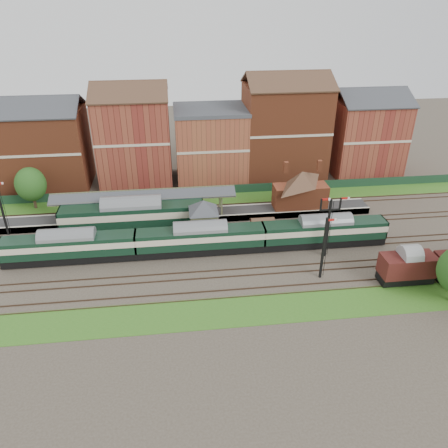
{
  "coord_description": "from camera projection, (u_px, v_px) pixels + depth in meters",
  "views": [
    {
      "loc": [
        -6.39,
        -47.88,
        30.49
      ],
      "look_at": [
        -0.43,
        2.0,
        3.0
      ],
      "focal_mm": 35.0,
      "sensor_mm": 36.0,
      "label": 1
    }
  ],
  "objects": [
    {
      "name": "grass_back",
      "position": [
        216.0,
        199.0,
        70.93
      ],
      "size": [
        90.0,
        4.5,
        0.06
      ],
      "primitive_type": "cube",
      "color": "#2D6619",
      "rests_on": "ground"
    },
    {
      "name": "platform_railcar",
      "position": [
        133.0,
        216.0,
        60.11
      ],
      "size": [
        19.56,
        3.08,
        4.5
      ],
      "color": "black",
      "rests_on": "ground"
    },
    {
      "name": "tree_back",
      "position": [
        31.0,
        184.0,
        66.11
      ],
      "size": [
        4.57,
        4.57,
        6.68
      ],
      "color": "#382619",
      "rests_on": "ground"
    },
    {
      "name": "station_building",
      "position": [
        301.0,
        189.0,
        64.85
      ],
      "size": [
        8.1,
        8.1,
        5.9
      ],
      "color": "brown",
      "rests_on": "platform"
    },
    {
      "name": "ground",
      "position": [
        229.0,
        251.0,
        57.01
      ],
      "size": [
        160.0,
        160.0,
        0.0
      ],
      "primitive_type": "plane",
      "color": "#473D33",
      "rests_on": "ground"
    },
    {
      "name": "canopy",
      "position": [
        144.0,
        193.0,
        62.16
      ],
      "size": [
        26.0,
        3.89,
        4.08
      ],
      "color": "#4F5032",
      "rests_on": "platform"
    },
    {
      "name": "town_backdrop",
      "position": [
        210.0,
        140.0,
        75.41
      ],
      "size": [
        69.0,
        10.0,
        16.0
      ],
      "color": "brown",
      "rests_on": "ground"
    },
    {
      "name": "semaphore_bracket",
      "position": [
        328.0,
        224.0,
        53.86
      ],
      "size": [
        3.6,
        0.25,
        8.18
      ],
      "color": "black",
      "rests_on": "ground"
    },
    {
      "name": "grass_front",
      "position": [
        244.0,
        311.0,
        46.54
      ],
      "size": [
        90.0,
        5.0,
        0.06
      ],
      "primitive_type": "cube",
      "color": "#2D6619",
      "rests_on": "ground"
    },
    {
      "name": "signal_box",
      "position": [
        204.0,
        219.0,
        58.0
      ],
      "size": [
        5.4,
        5.4,
        6.0
      ],
      "color": "#5C7150",
      "rests_on": "ground"
    },
    {
      "name": "platform",
      "position": [
        187.0,
        216.0,
        64.74
      ],
      "size": [
        55.0,
        3.4,
        1.0
      ],
      "primitive_type": "cube",
      "color": "#2D2D2D",
      "rests_on": "ground"
    },
    {
      "name": "semaphore_platform_end",
      "position": [
        2.0,
        208.0,
        58.87
      ],
      "size": [
        1.23,
        0.25,
        8.0
      ],
      "color": "black",
      "rests_on": "ground"
    },
    {
      "name": "semaphore_siding",
      "position": [
        324.0,
        247.0,
        49.96
      ],
      "size": [
        1.23,
        0.25,
        8.0
      ],
      "color": "black",
      "rests_on": "ground"
    },
    {
      "name": "brick_hut",
      "position": [
        262.0,
        229.0,
        59.79
      ],
      "size": [
        3.2,
        2.64,
        2.94
      ],
      "color": "maroon",
      "rests_on": "ground"
    },
    {
      "name": "dmu_train",
      "position": [
        201.0,
        238.0,
        55.57
      ],
      "size": [
        48.93,
        2.58,
        3.76
      ],
      "color": "black",
      "rests_on": "ground"
    },
    {
      "name": "goods_van_a",
      "position": [
        407.0,
        266.0,
        50.19
      ],
      "size": [
        6.14,
        2.66,
        3.73
      ],
      "color": "black",
      "rests_on": "ground"
    },
    {
      "name": "fence",
      "position": [
        215.0,
        190.0,
        72.33
      ],
      "size": [
        90.0,
        0.12,
        1.5
      ],
      "primitive_type": "cube",
      "color": "#193823",
      "rests_on": "ground"
    }
  ]
}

